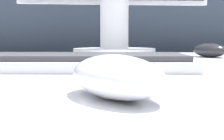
# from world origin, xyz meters

# --- Properties ---
(partition_panel) EXTENTS (5.00, 0.03, 1.36)m
(partition_panel) POSITION_xyz_m (0.00, 0.72, 0.68)
(partition_panel) COLOR #333D4C
(partition_panel) RESTS_ON ground_plane
(computer_mouse_near) EXTENTS (0.10, 0.12, 0.04)m
(computer_mouse_near) POSITION_xyz_m (0.05, -0.21, 0.73)
(computer_mouse_near) COLOR white
(computer_mouse_near) RESTS_ON desk
(keyboard) EXTENTS (0.41, 0.19, 0.02)m
(keyboard) POSITION_xyz_m (-0.00, 0.04, 0.73)
(keyboard) COLOR silver
(keyboard) RESTS_ON desk
(computer_mouse_far) EXTENTS (0.09, 0.11, 0.04)m
(computer_mouse_far) POSITION_xyz_m (0.35, 0.31, 0.73)
(computer_mouse_far) COLOR #232328
(computer_mouse_far) RESTS_ON desk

